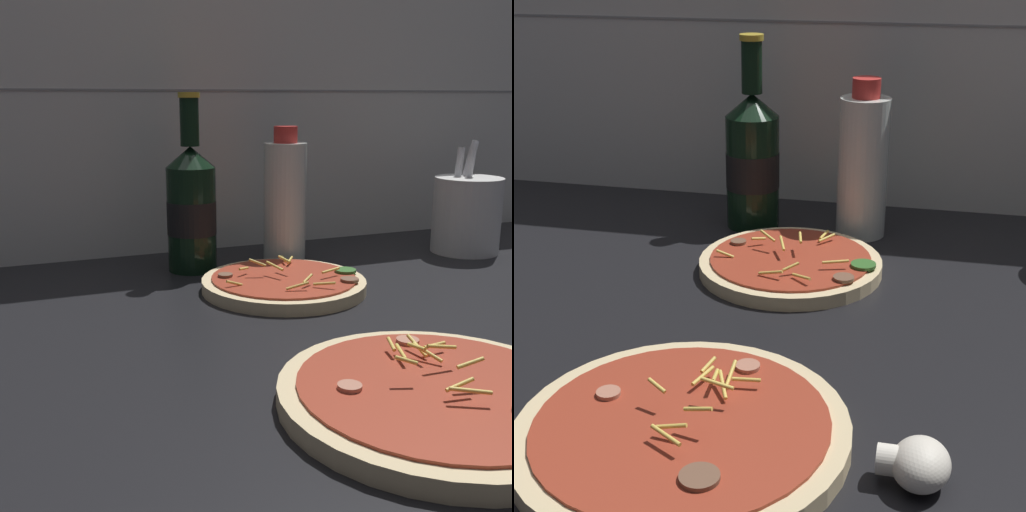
# 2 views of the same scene
# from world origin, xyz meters

# --- Properties ---
(counter_slab) EXTENTS (1.60, 0.90, 0.03)m
(counter_slab) POSITION_xyz_m (0.00, 0.00, 0.01)
(counter_slab) COLOR black
(counter_slab) RESTS_ON ground
(tile_backsplash) EXTENTS (1.60, 0.01, 0.60)m
(tile_backsplash) POSITION_xyz_m (0.00, 0.45, 0.30)
(tile_backsplash) COLOR silver
(tile_backsplash) RESTS_ON ground
(pizza_near) EXTENTS (0.28, 0.28, 0.05)m
(pizza_near) POSITION_xyz_m (0.00, -0.20, 0.04)
(pizza_near) COLOR beige
(pizza_near) RESTS_ON counter_slab
(pizza_far) EXTENTS (0.23, 0.23, 0.05)m
(pizza_far) POSITION_xyz_m (0.02, 0.17, 0.03)
(pizza_far) COLOR beige
(pizza_far) RESTS_ON counter_slab
(beer_bottle) EXTENTS (0.08, 0.08, 0.27)m
(beer_bottle) POSITION_xyz_m (-0.07, 0.32, 0.12)
(beer_bottle) COLOR black
(beer_bottle) RESTS_ON counter_slab
(oil_bottle) EXTENTS (0.07, 0.07, 0.22)m
(oil_bottle) POSITION_xyz_m (0.09, 0.32, 0.13)
(oil_bottle) COLOR silver
(oil_bottle) RESTS_ON counter_slab
(utensil_crock) EXTENTS (0.12, 0.12, 0.19)m
(utensil_crock) POSITION_xyz_m (0.41, 0.26, 0.09)
(utensil_crock) COLOR silver
(utensil_crock) RESTS_ON counter_slab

